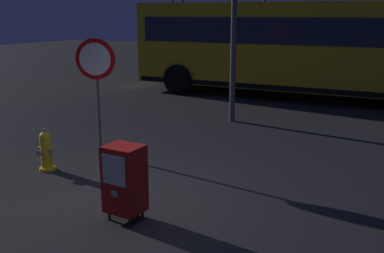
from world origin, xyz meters
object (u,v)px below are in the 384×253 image
object	(u,v)px
fire_hydrant	(46,151)
bus_far	(292,36)
stop_sign	(96,72)
newspaper_box_primary	(124,179)
bus_near	(298,44)

from	to	relation	value
fire_hydrant	bus_far	world-z (taller)	bus_far
stop_sign	bus_far	bearing A→B (deg)	91.92
newspaper_box_primary	bus_far	bearing A→B (deg)	100.10
newspaper_box_primary	bus_far	distance (m)	15.02
fire_hydrant	stop_sign	distance (m)	1.71
stop_sign	fire_hydrant	bearing A→B (deg)	-100.05
newspaper_box_primary	stop_sign	size ratio (longest dim) A/B	0.46
bus_far	stop_sign	bearing A→B (deg)	-82.34
fire_hydrant	bus_near	distance (m)	9.36
fire_hydrant	bus_far	distance (m)	13.98
fire_hydrant	stop_sign	xyz separation A→B (m)	(0.20, 1.15, 1.25)
bus_near	stop_sign	bearing A→B (deg)	-103.95
fire_hydrant	bus_near	bearing A→B (deg)	80.41
stop_sign	bus_far	distance (m)	12.77
newspaper_box_primary	stop_sign	distance (m)	3.13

